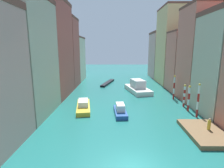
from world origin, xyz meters
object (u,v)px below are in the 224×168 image
at_px(mooring_pole_2, 184,95).
at_px(gondola_black, 108,83).
at_px(waterfront_dock, 205,132).
at_px(motorboat_0, 83,106).
at_px(mooring_pole_3, 174,87).
at_px(motorboat_1, 120,110).
at_px(mooring_pole_1, 189,98).
at_px(vaporetto_white, 138,88).
at_px(person_on_dock, 209,124).
at_px(mooring_pole_4, 174,86).
at_px(mooring_pole_0, 198,100).

bearing_deg(mooring_pole_2, gondola_black, 124.56).
bearing_deg(waterfront_dock, motorboat_0, 150.72).
height_order(waterfront_dock, mooring_pole_2, mooring_pole_2).
height_order(mooring_pole_3, motorboat_1, mooring_pole_3).
xyz_separation_m(mooring_pole_2, mooring_pole_3, (-0.31, 4.55, 0.42)).
relative_size(mooring_pole_1, mooring_pole_2, 1.08).
height_order(mooring_pole_2, vaporetto_white, mooring_pole_2).
xyz_separation_m(person_on_dock, motorboat_0, (-16.50, 8.69, -0.61)).
bearing_deg(waterfront_dock, mooring_pole_2, 81.56).
relative_size(mooring_pole_1, mooring_pole_4, 0.89).
bearing_deg(mooring_pole_3, vaporetto_white, 135.60).
xyz_separation_m(mooring_pole_4, motorboat_0, (-17.53, -7.09, -1.87)).
distance_m(waterfront_dock, mooring_pole_0, 6.13).
relative_size(mooring_pole_1, motorboat_1, 0.79).
distance_m(mooring_pole_0, mooring_pole_3, 9.59).
relative_size(mooring_pole_4, vaporetto_white, 0.48).
distance_m(waterfront_dock, motorboat_1, 11.84).
distance_m(person_on_dock, motorboat_1, 12.18).
bearing_deg(waterfront_dock, mooring_pole_3, 85.27).
xyz_separation_m(mooring_pole_2, gondola_black, (-14.10, 20.47, -1.77)).
xyz_separation_m(mooring_pole_2, motorboat_0, (-17.50, -1.55, -1.47)).
xyz_separation_m(vaporetto_white, gondola_black, (-7.40, 9.67, -0.76)).
height_order(mooring_pole_2, motorboat_1, mooring_pole_2).
relative_size(gondola_black, motorboat_0, 1.36).
bearing_deg(mooring_pole_1, mooring_pole_4, 88.47).
bearing_deg(mooring_pole_0, motorboat_0, 168.70).
relative_size(mooring_pole_3, vaporetto_white, 0.49).
bearing_deg(mooring_pole_2, mooring_pole_1, -94.38).
relative_size(waterfront_dock, mooring_pole_2, 1.74).
relative_size(mooring_pole_2, gondola_black, 0.38).
bearing_deg(gondola_black, mooring_pole_2, -55.44).
bearing_deg(gondola_black, motorboat_0, -98.76).
relative_size(person_on_dock, mooring_pole_4, 0.30).
distance_m(person_on_dock, gondola_black, 33.40).
bearing_deg(person_on_dock, mooring_pole_0, 79.34).
distance_m(mooring_pole_3, mooring_pole_4, 1.05).
bearing_deg(mooring_pole_1, motorboat_1, -171.90).
bearing_deg(gondola_black, mooring_pole_1, -58.49).
xyz_separation_m(waterfront_dock, motorboat_1, (-9.79, 6.65, 0.35)).
height_order(vaporetto_white, gondola_black, vaporetto_white).
height_order(mooring_pole_0, gondola_black, mooring_pole_0).
xyz_separation_m(mooring_pole_3, mooring_pole_4, (0.35, 0.99, -0.02)).
distance_m(person_on_dock, mooring_pole_0, 5.48).
bearing_deg(mooring_pole_3, person_on_dock, -92.65).
distance_m(mooring_pole_1, motorboat_0, 17.41).
xyz_separation_m(vaporetto_white, motorboat_0, (-10.80, -12.35, -0.46)).
bearing_deg(gondola_black, mooring_pole_4, -46.56).
bearing_deg(mooring_pole_0, mooring_pole_4, 89.71).
bearing_deg(motorboat_1, motorboat_0, 159.56).
bearing_deg(waterfront_dock, gondola_black, 112.06).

